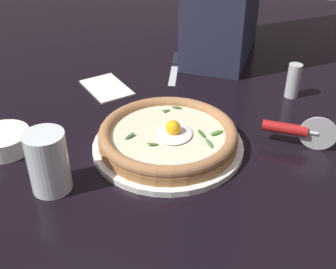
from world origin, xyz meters
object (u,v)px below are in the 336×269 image
(table_knife, at_px, (175,64))
(pizza, at_px, (168,135))
(pizza_cutter, at_px, (294,130))
(folded_napkin, at_px, (107,87))
(pepper_shaker, at_px, (293,81))
(side_bowl, at_px, (4,141))
(drinking_glass, at_px, (49,166))

(table_knife, bearing_deg, pizza, -162.54)
(pizza_cutter, bearing_deg, folded_napkin, 78.26)
(folded_napkin, relative_size, pepper_shaker, 1.68)
(pizza_cutter, bearing_deg, side_bowl, 111.61)
(pizza, distance_m, drinking_glass, 0.24)
(folded_napkin, height_order, pepper_shaker, pepper_shaker)
(pizza, relative_size, folded_napkin, 1.95)
(drinking_glass, bearing_deg, folded_napkin, 13.12)
(pizza_cutter, height_order, drinking_glass, drinking_glass)
(table_knife, distance_m, pepper_shaker, 0.34)
(folded_napkin, bearing_deg, table_knife, -30.35)
(side_bowl, height_order, drinking_glass, drinking_glass)
(pizza, relative_size, side_bowl, 2.59)
(side_bowl, relative_size, pepper_shaker, 1.27)
(pizza_cutter, bearing_deg, pizza, 112.54)
(pepper_shaker, bearing_deg, pizza_cutter, -173.00)
(pizza_cutter, xyz_separation_m, table_knife, (0.29, 0.35, -0.03))
(pepper_shaker, bearing_deg, drinking_glass, 144.54)
(pizza_cutter, bearing_deg, table_knife, 50.33)
(side_bowl, relative_size, table_knife, 0.53)
(table_knife, xyz_separation_m, pepper_shaker, (-0.08, -0.33, 0.04))
(pizza_cutter, xyz_separation_m, pepper_shaker, (0.21, 0.03, 0.00))
(side_bowl, relative_size, pizza_cutter, 0.73)
(table_knife, distance_m, drinking_glass, 0.57)
(side_bowl, bearing_deg, drinking_glass, -113.95)
(pizza, xyz_separation_m, side_bowl, (-0.12, 0.30, -0.01))
(pizza, distance_m, pizza_cutter, 0.25)
(folded_napkin, bearing_deg, drinking_glass, -166.88)
(drinking_glass, height_order, pepper_shaker, drinking_glass)
(pizza_cutter, bearing_deg, drinking_glass, 126.51)
(side_bowl, height_order, pepper_shaker, pepper_shaker)
(side_bowl, height_order, table_knife, side_bowl)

